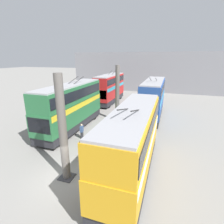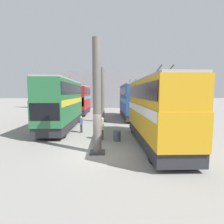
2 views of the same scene
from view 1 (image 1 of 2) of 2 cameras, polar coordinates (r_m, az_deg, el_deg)
The scene contains 11 objects.
ground_plane at distance 13.12m, azimuth -15.02°, elevation -20.47°, with size 240.00×240.00×0.00m, color gray.
depot_back_wall at distance 42.94m, azimuth 10.32°, elevation 12.61°, with size 0.50×36.00×9.18m.
support_column_near at distance 11.55m, azimuth -15.75°, elevation -6.27°, with size 0.95×0.95×7.09m.
support_column_far at distance 22.07m, azimuth 1.77°, elevation 5.56°, with size 0.95×0.95×7.09m.
bus_left_near at distance 11.85m, azimuth 6.68°, elevation -8.73°, with size 10.07×2.54×5.44m.
bus_left_far at distance 24.46m, azimuth 13.24°, elevation 4.93°, with size 10.31×2.54×5.66m.
bus_right_near at distance 20.09m, azimuth -13.13°, elevation 2.54°, with size 10.79×2.54×5.79m.
bus_right_far at distance 31.87m, azimuth -0.71°, elevation 8.23°, with size 9.97×2.54×5.65m.
person_by_right_row at distance 18.02m, azimuth -9.83°, elevation -6.13°, with size 0.44×0.28×1.57m.
person_aisle_midway at distance 14.96m, azimuth -7.44°, elevation -10.49°, with size 0.43×0.25×1.83m.
oil_drum at distance 14.51m, azimuth -3.72°, elevation -13.90°, with size 0.64×0.64×0.81m.
Camera 1 is at (-8.45, -6.17, 7.92)m, focal length 28.00 mm.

